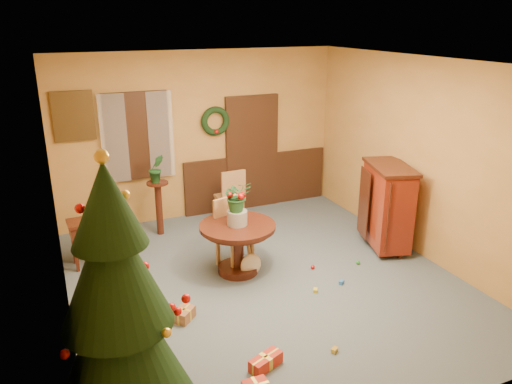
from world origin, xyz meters
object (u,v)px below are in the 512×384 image
dining_table (238,239)px  sideboard (387,204)px  chair_near (231,230)px  writing_desk (97,230)px  christmas_tree (118,311)px

dining_table → sideboard: sideboard is taller
chair_near → sideboard: (2.38, -0.43, 0.18)m
writing_desk → sideboard: bearing=-16.4°
christmas_tree → writing_desk: size_ratio=3.17×
christmas_tree → writing_desk: christmas_tree is taller
chair_near → christmas_tree: bearing=-126.9°
chair_near → writing_desk: (-1.76, 0.79, -0.01)m
christmas_tree → sideboard: christmas_tree is taller
dining_table → christmas_tree: bearing=-129.9°
christmas_tree → chair_near: bearing=53.1°
dining_table → writing_desk: size_ratio=1.33×
chair_near → christmas_tree: size_ratio=0.39×
dining_table → christmas_tree: 3.05m
sideboard → christmas_tree: bearing=-153.6°
chair_near → christmas_tree: (-1.92, -2.56, 0.66)m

